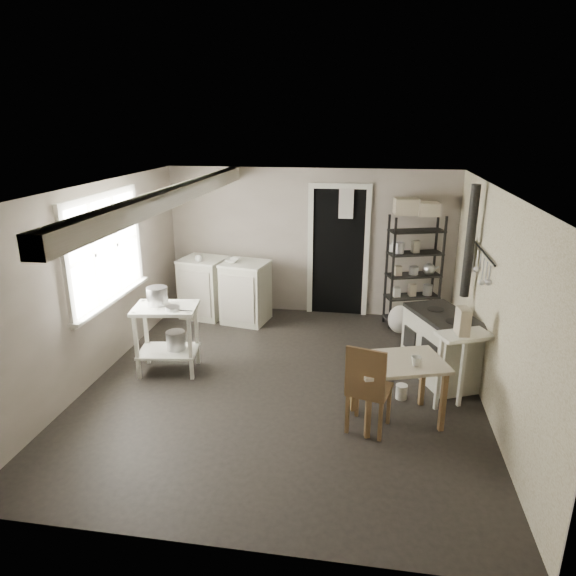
# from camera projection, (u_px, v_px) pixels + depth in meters

# --- Properties ---
(floor) EXTENTS (5.00, 5.00, 0.00)m
(floor) POSITION_uv_depth(u_px,v_px,m) (284.00, 384.00, 6.09)
(floor) COLOR black
(floor) RESTS_ON ground
(ceiling) EXTENTS (5.00, 5.00, 0.00)m
(ceiling) POSITION_uv_depth(u_px,v_px,m) (284.00, 188.00, 5.38)
(ceiling) COLOR silver
(ceiling) RESTS_ON wall_back
(wall_back) EXTENTS (4.50, 0.02, 2.30)m
(wall_back) POSITION_uv_depth(u_px,v_px,m) (310.00, 242.00, 8.08)
(wall_back) COLOR #A3988B
(wall_back) RESTS_ON ground
(wall_front) EXTENTS (4.50, 0.02, 2.30)m
(wall_front) POSITION_uv_depth(u_px,v_px,m) (221.00, 410.00, 3.39)
(wall_front) COLOR #A3988B
(wall_front) RESTS_ON ground
(wall_left) EXTENTS (0.02, 5.00, 2.30)m
(wall_left) POSITION_uv_depth(u_px,v_px,m) (97.00, 282.00, 6.07)
(wall_left) COLOR #A3988B
(wall_left) RESTS_ON ground
(wall_right) EXTENTS (0.02, 5.00, 2.30)m
(wall_right) POSITION_uv_depth(u_px,v_px,m) (494.00, 303.00, 5.40)
(wall_right) COLOR #A3988B
(wall_right) RESTS_ON ground
(window) EXTENTS (0.12, 1.76, 1.28)m
(window) POSITION_uv_depth(u_px,v_px,m) (104.00, 250.00, 6.15)
(window) COLOR silver
(window) RESTS_ON wall_left
(doorway) EXTENTS (0.96, 0.10, 2.08)m
(doorway) POSITION_uv_depth(u_px,v_px,m) (338.00, 253.00, 8.03)
(doorway) COLOR silver
(doorway) RESTS_ON ground
(ceiling_beam) EXTENTS (0.18, 5.00, 0.18)m
(ceiling_beam) POSITION_uv_depth(u_px,v_px,m) (175.00, 195.00, 5.59)
(ceiling_beam) COLOR silver
(ceiling_beam) RESTS_ON ceiling
(wallpaper_panel) EXTENTS (0.01, 5.00, 2.30)m
(wallpaper_panel) POSITION_uv_depth(u_px,v_px,m) (493.00, 303.00, 5.40)
(wallpaper_panel) COLOR beige
(wallpaper_panel) RESTS_ON wall_right
(utensil_rail) EXTENTS (0.06, 1.20, 0.44)m
(utensil_rail) POSITION_uv_depth(u_px,v_px,m) (482.00, 252.00, 5.85)
(utensil_rail) COLOR #AEAEB1
(utensil_rail) RESTS_ON wall_right
(prep_table) EXTENTS (0.82, 0.64, 0.85)m
(prep_table) POSITION_uv_depth(u_px,v_px,m) (168.00, 341.00, 6.29)
(prep_table) COLOR silver
(prep_table) RESTS_ON ground
(stockpot) EXTENTS (0.27, 0.27, 0.27)m
(stockpot) POSITION_uv_depth(u_px,v_px,m) (157.00, 298.00, 6.19)
(stockpot) COLOR #AEAEB1
(stockpot) RESTS_ON prep_table
(saucepan) EXTENTS (0.20, 0.20, 0.09)m
(saucepan) POSITION_uv_depth(u_px,v_px,m) (173.00, 310.00, 6.03)
(saucepan) COLOR #AEAEB1
(saucepan) RESTS_ON prep_table
(bucket) EXTENTS (0.24, 0.24, 0.25)m
(bucket) POSITION_uv_depth(u_px,v_px,m) (176.00, 341.00, 6.32)
(bucket) COLOR #AEAEB1
(bucket) RESTS_ON prep_table
(base_cabinets) EXTENTS (1.52, 0.86, 0.94)m
(base_cabinets) POSITION_uv_depth(u_px,v_px,m) (225.00, 290.00, 7.98)
(base_cabinets) COLOR beige
(base_cabinets) RESTS_ON ground
(mixing_bowl) EXTENTS (0.33, 0.33, 0.07)m
(mixing_bowl) POSITION_uv_depth(u_px,v_px,m) (232.00, 262.00, 7.73)
(mixing_bowl) COLOR silver
(mixing_bowl) RESTS_ON base_cabinets
(counter_cup) EXTENTS (0.15, 0.15, 0.09)m
(counter_cup) POSITION_uv_depth(u_px,v_px,m) (199.00, 260.00, 7.77)
(counter_cup) COLOR silver
(counter_cup) RESTS_ON base_cabinets
(shelf_rack) EXTENTS (0.85, 0.54, 1.68)m
(shelf_rack) POSITION_uv_depth(u_px,v_px,m) (414.00, 264.00, 7.61)
(shelf_rack) COLOR black
(shelf_rack) RESTS_ON ground
(shelf_jar) EXTENTS (0.10, 0.10, 0.17)m
(shelf_jar) POSITION_uv_depth(u_px,v_px,m) (393.00, 236.00, 7.53)
(shelf_jar) COLOR silver
(shelf_jar) RESTS_ON shelf_rack
(storage_box_a) EXTENTS (0.37, 0.33, 0.23)m
(storage_box_a) POSITION_uv_depth(u_px,v_px,m) (407.00, 191.00, 7.36)
(storage_box_a) COLOR beige
(storage_box_a) RESTS_ON shelf_rack
(storage_box_b) EXTENTS (0.31, 0.30, 0.19)m
(storage_box_b) POSITION_uv_depth(u_px,v_px,m) (430.00, 194.00, 7.27)
(storage_box_b) COLOR beige
(storage_box_b) RESTS_ON shelf_rack
(stove) EXTENTS (0.93, 1.17, 0.80)m
(stove) POSITION_uv_depth(u_px,v_px,m) (442.00, 343.00, 6.13)
(stove) COLOR beige
(stove) RESTS_ON ground
(stovepipe) EXTENTS (0.14, 0.14, 1.43)m
(stovepipe) POSITION_uv_depth(u_px,v_px,m) (470.00, 242.00, 6.14)
(stovepipe) COLOR black
(stovepipe) RESTS_ON stove
(side_ledge) EXTENTS (0.63, 0.50, 0.86)m
(side_ledge) POSITION_uv_depth(u_px,v_px,m) (461.00, 370.00, 5.48)
(side_ledge) COLOR silver
(side_ledge) RESTS_ON ground
(oats_box) EXTENTS (0.14, 0.21, 0.29)m
(oats_box) POSITION_uv_depth(u_px,v_px,m) (463.00, 320.00, 5.29)
(oats_box) COLOR beige
(oats_box) RESTS_ON side_ledge
(work_table) EXTENTS (1.04, 0.87, 0.68)m
(work_table) POSITION_uv_depth(u_px,v_px,m) (397.00, 387.00, 5.24)
(work_table) COLOR beige
(work_table) RESTS_ON ground
(table_cup) EXTENTS (0.12, 0.12, 0.09)m
(table_cup) POSITION_uv_depth(u_px,v_px,m) (417.00, 354.00, 5.01)
(table_cup) COLOR silver
(table_cup) RESTS_ON work_table
(chair) EXTENTS (0.49, 0.50, 0.95)m
(chair) POSITION_uv_depth(u_px,v_px,m) (370.00, 385.00, 5.07)
(chair) COLOR brown
(chair) RESTS_ON ground
(flour_sack) EXTENTS (0.38, 0.33, 0.42)m
(flour_sack) POSITION_uv_depth(u_px,v_px,m) (400.00, 318.00, 7.48)
(flour_sack) COLOR beige
(flour_sack) RESTS_ON ground
(floor_crock) EXTENTS (0.17, 0.17, 0.16)m
(floor_crock) POSITION_uv_depth(u_px,v_px,m) (401.00, 392.00, 5.75)
(floor_crock) COLOR silver
(floor_crock) RESTS_ON ground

